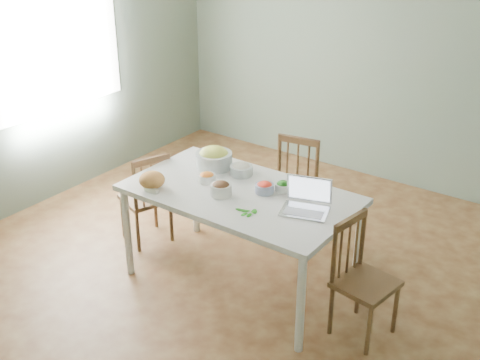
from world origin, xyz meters
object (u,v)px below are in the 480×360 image
Objects in this scene: dining_table at (240,238)px; bowl_squash at (214,158)px; chair_left at (145,196)px; bread_boule at (152,180)px; chair_far at (289,194)px; chair_right at (366,281)px; laptop at (305,198)px.

dining_table is 0.72m from bowl_squash.
chair_left reaches higher than dining_table.
dining_table is 1.10m from chair_left.
dining_table is 5.81× the size of bowl_squash.
bread_boule is at bearing -150.35° from dining_table.
dining_table is 0.79m from chair_far.
bread_boule is at bearing 71.09° from chair_left.
chair_left is 0.78m from bread_boule.
chair_right is 1.63m from bowl_squash.
chair_right is 2.94× the size of bowl_squash.
chair_far reaches higher than chair_right.
dining_table is at bearing 106.82° from chair_left.
chair_left is at bearing 97.32° from chair_right.
laptop reaches higher than dining_table.
laptop is at bearing -13.52° from bowl_squash.
bread_boule is 0.60× the size of laptop.
chair_far reaches higher than chair_left.
chair_far is at bearing 63.80° from chair_right.
chair_left is (-1.09, 0.06, 0.03)m from dining_table.
bowl_squash is at bearing 89.75° from chair_right.
chair_right is (1.12, -0.79, -0.03)m from chair_far.
chair_left is 0.98× the size of chair_right.
bread_boule reaches higher than chair_far.
chair_left is at bearing -163.90° from bowl_squash.
chair_right is at bearing -18.14° from laptop.
bowl_squash is at bearing 149.08° from laptop.
chair_far is (-0.03, 0.79, 0.06)m from dining_table.
chair_right is at bearing -0.25° from dining_table.
chair_far is 1.09m from laptop.
bowl_squash is 1.05m from laptop.
bowl_squash is 0.91× the size of laptop.
bread_boule is at bearing -126.26° from chair_far.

